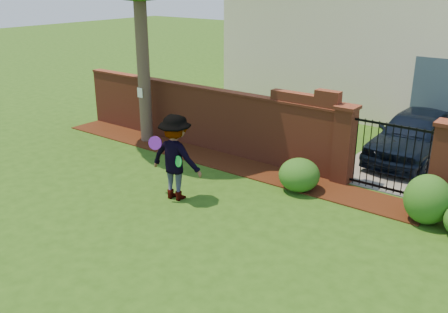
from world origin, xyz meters
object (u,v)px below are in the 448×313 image
Objects in this scene: car at (411,137)px; frisbee_green at (178,161)px; frisbee_purple at (155,143)px; man at (174,158)px.

car reaches higher than frisbee_green.
car is 16.31× the size of frisbee_green.
frisbee_green is at bearing -116.31° from car.
frisbee_purple is 1.20× the size of frisbee_green.
man is at bearing 148.72° from frisbee_green.
frisbee_purple is 0.64m from frisbee_green.
man is at bearing -119.00° from car.
frisbee_purple reaches higher than car.
frisbee_purple is at bearing -119.61° from car.
frisbee_purple is at bearing 41.28° from man.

